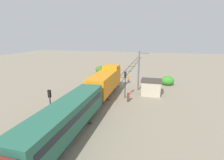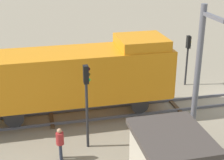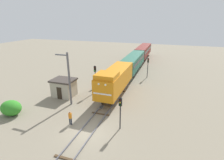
# 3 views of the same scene
# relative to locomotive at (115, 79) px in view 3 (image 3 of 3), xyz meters

# --- Properties ---
(ground_plane) EXTENTS (142.74, 142.74, 0.00)m
(ground_plane) POSITION_rel_locomotive_xyz_m (0.00, -10.04, -2.77)
(ground_plane) COLOR gray
(railway_track) EXTENTS (2.40, 95.16, 0.16)m
(railway_track) POSITION_rel_locomotive_xyz_m (0.00, -10.04, -2.70)
(railway_track) COLOR #595960
(railway_track) RESTS_ON ground
(locomotive) EXTENTS (2.90, 11.60, 4.60)m
(locomotive) POSITION_rel_locomotive_xyz_m (0.00, 0.00, 0.00)
(locomotive) COLOR orange
(locomotive) RESTS_ON railway_track
(passenger_car_leading) EXTENTS (2.84, 14.00, 3.66)m
(passenger_car_leading) POSITION_rel_locomotive_xyz_m (0.00, 13.34, -0.25)
(passenger_car_leading) COLOR #26604C
(passenger_car_leading) RESTS_ON railway_track
(passenger_car_trailing) EXTENTS (2.84, 14.00, 3.66)m
(passenger_car_trailing) POSITION_rel_locomotive_xyz_m (0.00, 27.94, -0.25)
(passenger_car_trailing) COLOR maroon
(passenger_car_trailing) RESTS_ON railway_track
(traffic_signal_near) EXTENTS (0.32, 0.34, 3.74)m
(traffic_signal_near) POSITION_rel_locomotive_xyz_m (3.20, -8.25, -0.16)
(traffic_signal_near) COLOR #262628
(traffic_signal_near) RESTS_ON ground
(traffic_signal_mid) EXTENTS (0.32, 0.34, 4.47)m
(traffic_signal_mid) POSITION_rel_locomotive_xyz_m (-3.40, 0.18, 0.32)
(traffic_signal_mid) COLOR #262628
(traffic_signal_mid) RESTS_ON ground
(traffic_signal_far) EXTENTS (0.32, 0.34, 4.07)m
(traffic_signal_far) POSITION_rel_locomotive_xyz_m (3.60, 10.59, 0.06)
(traffic_signal_far) COLOR #262628
(traffic_signal_far) RESTS_ON ground
(worker_near_track) EXTENTS (0.38, 0.38, 1.70)m
(worker_near_track) POSITION_rel_locomotive_xyz_m (-2.40, -9.27, -1.78)
(worker_near_track) COLOR #262B38
(worker_near_track) RESTS_ON ground
(worker_by_signal) EXTENTS (0.38, 0.38, 1.70)m
(worker_by_signal) POSITION_rel_locomotive_xyz_m (-4.20, 1.66, -1.78)
(worker_by_signal) COLOR #262B38
(worker_by_signal) RESTS_ON ground
(catenary_mast) EXTENTS (1.94, 0.28, 7.44)m
(catenary_mast) POSITION_rel_locomotive_xyz_m (-5.07, -4.80, 1.19)
(catenary_mast) COLOR #595960
(catenary_mast) RESTS_ON ground
(relay_hut) EXTENTS (3.50, 2.90, 2.74)m
(relay_hut) POSITION_rel_locomotive_xyz_m (-7.50, -2.62, -1.38)
(relay_hut) COLOR #B2A893
(relay_hut) RESTS_ON ground
(bush_near) EXTENTS (2.65, 2.17, 1.93)m
(bush_near) POSITION_rel_locomotive_xyz_m (-10.57, -9.75, -1.81)
(bush_near) COLOR #318926
(bush_near) RESTS_ON ground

